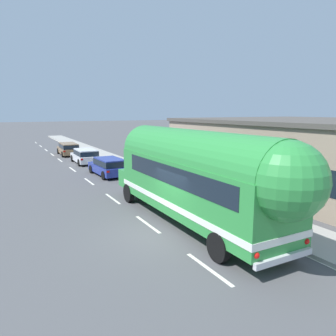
{
  "coord_description": "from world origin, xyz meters",
  "views": [
    {
      "loc": [
        -5.55,
        -10.91,
        4.88
      ],
      "look_at": [
        1.82,
        2.7,
        2.12
      ],
      "focal_mm": 34.15,
      "sensor_mm": 36.0,
      "label": 1
    }
  ],
  "objects_px": {
    "car_second": "(85,155)",
    "car_third": "(68,148)",
    "car_lead": "(109,166)",
    "painted_bus": "(198,174)"
  },
  "relations": [
    {
      "from": "car_second",
      "to": "car_third",
      "type": "relative_size",
      "value": 0.95
    },
    {
      "from": "car_lead",
      "to": "car_third",
      "type": "xyz_separation_m",
      "value": [
        -0.35,
        13.33,
        0.01
      ]
    },
    {
      "from": "painted_bus",
      "to": "car_third",
      "type": "distance_m",
      "value": 25.76
    },
    {
      "from": "painted_bus",
      "to": "car_lead",
      "type": "bearing_deg",
      "value": 89.29
    },
    {
      "from": "car_third",
      "to": "car_lead",
      "type": "bearing_deg",
      "value": -88.5
    },
    {
      "from": "car_second",
      "to": "car_lead",
      "type": "bearing_deg",
      "value": -88.99
    },
    {
      "from": "car_second",
      "to": "car_third",
      "type": "bearing_deg",
      "value": 91.99
    },
    {
      "from": "painted_bus",
      "to": "car_second",
      "type": "relative_size",
      "value": 2.79
    },
    {
      "from": "car_lead",
      "to": "painted_bus",
      "type": "bearing_deg",
      "value": -90.71
    },
    {
      "from": "painted_bus",
      "to": "car_second",
      "type": "xyz_separation_m",
      "value": [
        0.04,
        19.07,
        -1.52
      ]
    }
  ]
}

